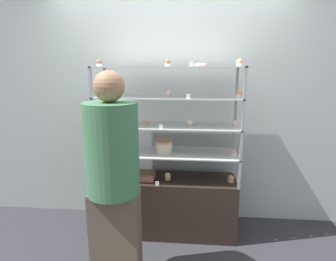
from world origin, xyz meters
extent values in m
plane|color=#2D2D33|center=(0.00, 0.00, 0.00)|extent=(20.00, 20.00, 0.00)
cube|color=#A8B2AD|center=(0.00, 0.36, 1.30)|extent=(8.00, 0.05, 2.60)
cube|color=black|center=(0.00, 0.00, 0.30)|extent=(1.39, 0.43, 0.60)
cube|color=#99999E|center=(-0.68, 0.20, 0.74)|extent=(0.02, 0.02, 0.28)
cube|color=#99999E|center=(0.68, 0.20, 0.74)|extent=(0.02, 0.02, 0.28)
cube|color=#99999E|center=(-0.68, -0.20, 0.74)|extent=(0.02, 0.02, 0.28)
cube|color=#99999E|center=(0.68, -0.20, 0.74)|extent=(0.02, 0.02, 0.28)
cube|color=silver|center=(0.00, 0.00, 0.88)|extent=(1.39, 0.43, 0.01)
cube|color=#99999E|center=(-0.68, 0.20, 1.02)|extent=(0.02, 0.02, 0.28)
cube|color=#99999E|center=(0.68, 0.20, 1.02)|extent=(0.02, 0.02, 0.28)
cube|color=#99999E|center=(-0.68, -0.20, 1.02)|extent=(0.02, 0.02, 0.28)
cube|color=#99999E|center=(0.68, -0.20, 1.02)|extent=(0.02, 0.02, 0.28)
cube|color=silver|center=(0.00, 0.00, 1.16)|extent=(1.39, 0.43, 0.01)
cube|color=#99999E|center=(-0.68, 0.20, 1.30)|extent=(0.02, 0.02, 0.28)
cube|color=#99999E|center=(0.68, 0.20, 1.30)|extent=(0.02, 0.02, 0.28)
cube|color=#99999E|center=(-0.68, -0.20, 1.30)|extent=(0.02, 0.02, 0.28)
cube|color=#99999E|center=(0.68, -0.20, 1.30)|extent=(0.02, 0.02, 0.28)
cube|color=silver|center=(0.00, 0.00, 1.44)|extent=(1.39, 0.43, 0.01)
cube|color=#99999E|center=(-0.68, 0.20, 1.58)|extent=(0.02, 0.02, 0.28)
cube|color=#99999E|center=(0.68, 0.20, 1.58)|extent=(0.02, 0.02, 0.28)
cube|color=#99999E|center=(-0.68, -0.20, 1.58)|extent=(0.02, 0.02, 0.28)
cube|color=#99999E|center=(0.68, -0.20, 1.58)|extent=(0.02, 0.02, 0.28)
cube|color=silver|center=(0.00, 0.00, 1.72)|extent=(1.39, 0.43, 0.01)
cylinder|color=beige|center=(-0.04, -0.02, 0.94)|extent=(0.16, 0.16, 0.10)
cylinder|color=#E5996B|center=(-0.04, -0.02, 1.00)|extent=(0.17, 0.17, 0.02)
cube|color=#C66660|center=(-0.23, -0.04, 0.63)|extent=(0.18, 0.18, 0.06)
cube|color=#8C5B42|center=(-0.23, -0.04, 0.67)|extent=(0.19, 0.18, 0.01)
cylinder|color=beige|center=(-0.63, -0.07, 0.62)|extent=(0.06, 0.06, 0.03)
sphere|color=white|center=(-0.63, -0.07, 0.65)|extent=(0.06, 0.06, 0.06)
cylinder|color=#CCB28C|center=(0.00, -0.04, 0.62)|extent=(0.06, 0.06, 0.03)
sphere|color=#F4EAB2|center=(0.00, -0.04, 0.65)|extent=(0.06, 0.06, 0.06)
cylinder|color=#CCB28C|center=(0.63, -0.05, 0.62)|extent=(0.06, 0.06, 0.03)
sphere|color=#E5996B|center=(0.63, -0.05, 0.65)|extent=(0.06, 0.06, 0.06)
cube|color=white|center=(-0.09, -0.19, 0.63)|extent=(0.04, 0.00, 0.04)
cylinder|color=white|center=(-0.65, -0.08, 0.90)|extent=(0.05, 0.05, 0.03)
sphere|color=white|center=(-0.65, -0.08, 0.93)|extent=(0.05, 0.05, 0.05)
cylinder|color=white|center=(0.64, -0.06, 0.90)|extent=(0.05, 0.05, 0.03)
sphere|color=#E5996B|center=(0.64, -0.06, 0.93)|extent=(0.05, 0.05, 0.05)
cube|color=white|center=(-0.30, -0.19, 0.91)|extent=(0.04, 0.00, 0.04)
cylinder|color=white|center=(-0.63, -0.04, 1.18)|extent=(0.05, 0.05, 0.02)
sphere|color=white|center=(-0.63, -0.04, 1.20)|extent=(0.05, 0.05, 0.05)
cylinder|color=#CCB28C|center=(-0.22, -0.05, 1.18)|extent=(0.05, 0.05, 0.02)
sphere|color=#E5996B|center=(-0.22, -0.05, 1.20)|extent=(0.05, 0.05, 0.05)
cylinder|color=#CCB28C|center=(0.22, -0.05, 1.18)|extent=(0.05, 0.05, 0.02)
sphere|color=white|center=(0.22, -0.05, 1.20)|extent=(0.05, 0.05, 0.05)
cylinder|color=beige|center=(0.64, -0.04, 1.18)|extent=(0.05, 0.05, 0.02)
sphere|color=silver|center=(0.64, -0.04, 1.20)|extent=(0.05, 0.05, 0.05)
cube|color=white|center=(-0.05, -0.19, 1.19)|extent=(0.04, 0.00, 0.04)
cylinder|color=white|center=(-0.63, -0.10, 1.46)|extent=(0.05, 0.05, 0.03)
sphere|color=silver|center=(-0.63, -0.10, 1.49)|extent=(0.05, 0.05, 0.05)
cylinder|color=#CCB28C|center=(0.01, -0.06, 1.46)|extent=(0.05, 0.05, 0.03)
sphere|color=silver|center=(0.01, -0.06, 1.49)|extent=(0.05, 0.05, 0.05)
cylinder|color=white|center=(0.65, -0.11, 1.46)|extent=(0.05, 0.05, 0.03)
sphere|color=#E5996B|center=(0.65, -0.11, 1.49)|extent=(0.05, 0.05, 0.05)
cube|color=white|center=(0.20, -0.19, 1.47)|extent=(0.04, 0.00, 0.04)
cylinder|color=white|center=(-0.64, -0.06, 1.74)|extent=(0.05, 0.05, 0.03)
sphere|color=#8C5B42|center=(-0.64, -0.06, 1.76)|extent=(0.05, 0.05, 0.05)
cylinder|color=white|center=(0.00, -0.04, 1.74)|extent=(0.05, 0.05, 0.03)
sphere|color=#8C5B42|center=(0.00, -0.04, 1.76)|extent=(0.05, 0.05, 0.05)
cylinder|color=white|center=(0.64, -0.08, 1.74)|extent=(0.05, 0.05, 0.03)
sphere|color=#E5996B|center=(0.64, -0.08, 1.76)|extent=(0.05, 0.05, 0.05)
cube|color=white|center=(0.22, -0.19, 1.75)|extent=(0.04, 0.00, 0.04)
torus|color=#EFB2BC|center=(0.31, 0.06, 1.74)|extent=(0.12, 0.12, 0.03)
cube|color=brown|center=(-0.35, -0.72, 0.39)|extent=(0.38, 0.21, 0.78)
cylinder|color=#3F724C|center=(-0.35, -0.72, 1.13)|extent=(0.39, 0.39, 0.68)
sphere|color=#936B4C|center=(-0.35, -0.72, 1.58)|extent=(0.22, 0.22, 0.22)
camera|label=1|loc=(0.21, -2.52, 1.68)|focal=28.00mm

